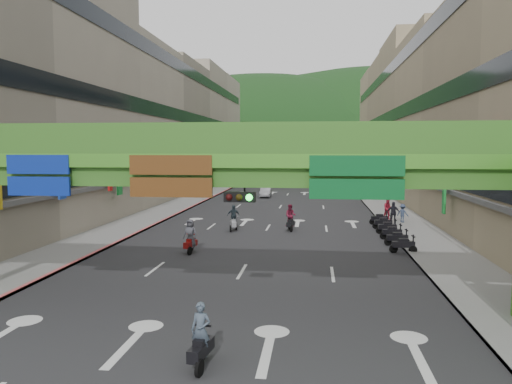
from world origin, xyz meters
TOP-DOWN VIEW (x-y plane):
  - ground at (0.00, 0.00)m, footprint 320.00×320.00m
  - road_slab at (0.00, 50.00)m, footprint 18.00×140.00m
  - sidewalk_left at (-11.00, 50.00)m, footprint 4.00×140.00m
  - sidewalk_right at (11.00, 50.00)m, footprint 4.00×140.00m
  - curb_left at (-9.10, 50.00)m, footprint 0.20×140.00m
  - curb_right at (9.10, 50.00)m, footprint 0.20×140.00m
  - building_row_left at (-18.93, 50.00)m, footprint 12.80×95.00m
  - building_row_right at (18.93, 50.00)m, footprint 12.80×95.00m
  - overpass_near at (0.93, 5.38)m, footprint 28.00×12.27m
  - overpass_far at (0.00, 65.00)m, footprint 28.00×2.20m
  - hill_left at (-15.00, 160.00)m, footprint 168.00×140.00m
  - hill_right at (25.00, 180.00)m, footprint 208.00×176.00m
  - bunting_string at (0.00, 30.00)m, footprint 26.00×0.36m
  - scooter_rider_near at (0.46, 1.00)m, footprint 0.66×1.60m
  - scooter_rider_mid at (1.81, 24.70)m, footprint 0.89×1.59m
  - scooter_rider_left at (-2.43, 24.16)m, footprint 1.01×1.58m
  - scooter_rider_far at (-3.67, 16.05)m, footprint 0.89×1.59m
  - parked_scooter_row at (8.80, 22.94)m, footprint 1.60×11.60m
  - car_silver at (-2.55, 49.94)m, footprint 1.32×3.71m
  - car_yellow at (5.50, 64.53)m, footprint 2.42×4.73m
  - pedestrian_red at (9.80, 30.72)m, footprint 0.96×0.78m
  - pedestrian_dark at (9.80, 28.04)m, footprint 1.10×0.58m
  - pedestrian_blue at (10.73, 29.13)m, footprint 0.83×0.77m

SIDE VIEW (x-z plane):
  - ground at x=0.00m, z-range 0.00..0.00m
  - hill_left at x=-15.00m, z-range -56.00..56.00m
  - hill_right at x=25.00m, z-range -64.00..64.00m
  - road_slab at x=0.00m, z-range 0.00..0.02m
  - sidewalk_left at x=-11.00m, z-range 0.00..0.15m
  - sidewalk_right at x=11.00m, z-range 0.00..0.15m
  - curb_left at x=-9.10m, z-range 0.00..0.18m
  - curb_right at x=9.10m, z-range 0.00..0.18m
  - parked_scooter_row at x=8.80m, z-range -0.02..1.06m
  - car_silver at x=-2.55m, z-range 0.00..1.22m
  - pedestrian_blue at x=10.73m, z-range 0.00..1.50m
  - car_yellow at x=5.50m, z-range 0.00..1.54m
  - scooter_rider_near at x=0.46m, z-range -0.08..1.82m
  - pedestrian_dark at x=9.80m, z-range 0.00..1.79m
  - pedestrian_red at x=9.80m, z-range 0.00..1.85m
  - scooter_rider_left at x=-2.43m, z-range -0.01..1.96m
  - scooter_rider_far at x=-3.67m, z-range 0.01..2.03m
  - scooter_rider_mid at x=1.81m, z-range 0.03..2.02m
  - overpass_near at x=0.93m, z-range 1.66..8.76m
  - overpass_far at x=0.00m, z-range 1.85..8.95m
  - bunting_string at x=0.00m, z-range 5.73..6.19m
  - building_row_left at x=-18.93m, z-range -0.04..18.96m
  - building_row_right at x=18.93m, z-range -0.04..18.96m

